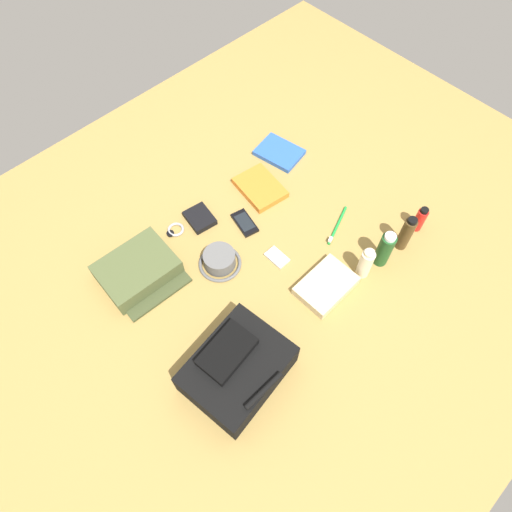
# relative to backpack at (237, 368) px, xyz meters

# --- Properties ---
(ground_plane) EXTENTS (2.64, 2.02, 0.02)m
(ground_plane) POSITION_rel_backpack_xyz_m (-0.32, -0.26, -0.07)
(ground_plane) COLOR olive
(ground_plane) RESTS_ON ground
(backpack) EXTENTS (0.34, 0.28, 0.15)m
(backpack) POSITION_rel_backpack_xyz_m (0.00, 0.00, 0.00)
(backpack) COLOR black
(backpack) RESTS_ON ground_plane
(toiletry_pouch) EXTENTS (0.27, 0.25, 0.07)m
(toiletry_pouch) POSITION_rel_backpack_xyz_m (0.01, -0.50, -0.03)
(toiletry_pouch) COLOR #47512D
(toiletry_pouch) RESTS_ON ground_plane
(bucket_hat) EXTENTS (0.15, 0.15, 0.06)m
(bucket_hat) POSITION_rel_backpack_xyz_m (-0.22, -0.34, -0.04)
(bucket_hat) COLOR #585858
(bucket_hat) RESTS_ON ground_plane
(sunscreen_spray) EXTENTS (0.04, 0.04, 0.11)m
(sunscreen_spray) POSITION_rel_backpack_xyz_m (-0.86, 0.05, -0.01)
(sunscreen_spray) COLOR red
(sunscreen_spray) RESTS_ON ground_plane
(cologne_bottle) EXTENTS (0.04, 0.04, 0.16)m
(cologne_bottle) POSITION_rel_backpack_xyz_m (-0.76, 0.06, 0.02)
(cologne_bottle) COLOR #473319
(cologne_bottle) RESTS_ON ground_plane
(shampoo_bottle) EXTENTS (0.05, 0.05, 0.16)m
(shampoo_bottle) POSITION_rel_backpack_xyz_m (-0.65, 0.05, 0.02)
(shampoo_bottle) COLOR #19471E
(shampoo_bottle) RESTS_ON ground_plane
(lotion_bottle) EXTENTS (0.05, 0.05, 0.14)m
(lotion_bottle) POSITION_rel_backpack_xyz_m (-0.56, 0.04, 0.01)
(lotion_bottle) COLOR beige
(lotion_bottle) RESTS_ON ground_plane
(paperback_novel) EXTENTS (0.17, 0.20, 0.02)m
(paperback_novel) POSITION_rel_backpack_xyz_m (-0.75, -0.56, -0.05)
(paperback_novel) COLOR blue
(paperback_novel) RESTS_ON ground_plane
(travel_guidebook) EXTENTS (0.17, 0.21, 0.03)m
(travel_guidebook) POSITION_rel_backpack_xyz_m (-0.56, -0.48, -0.05)
(travel_guidebook) COLOR orange
(travel_guidebook) RESTS_ON ground_plane
(cell_phone) EXTENTS (0.08, 0.13, 0.01)m
(cell_phone) POSITION_rel_backpack_xyz_m (-0.41, -0.41, -0.06)
(cell_phone) COLOR black
(cell_phone) RESTS_ON ground_plane
(media_player) EXTENTS (0.05, 0.08, 0.01)m
(media_player) POSITION_rel_backpack_xyz_m (-0.39, -0.21, -0.06)
(media_player) COLOR #B7B7BC
(media_player) RESTS_ON ground_plane
(wristwatch) EXTENTS (0.07, 0.06, 0.01)m
(wristwatch) POSITION_rel_backpack_xyz_m (-0.20, -0.56, -0.06)
(wristwatch) COLOR #99999E
(wristwatch) RESTS_ON ground_plane
(toothbrush) EXTENTS (0.18, 0.08, 0.02)m
(toothbrush) POSITION_rel_backpack_xyz_m (-0.64, -0.15, -0.06)
(toothbrush) COLOR #198C33
(toothbrush) RESTS_ON ground_plane
(wallet) EXTENTS (0.11, 0.12, 0.02)m
(wallet) POSITION_rel_backpack_xyz_m (-0.30, -0.54, -0.05)
(wallet) COLOR black
(wallet) RESTS_ON ground_plane
(folded_towel) EXTENTS (0.20, 0.14, 0.04)m
(folded_towel) POSITION_rel_backpack_xyz_m (-0.43, -0.01, -0.04)
(folded_towel) COLOR #C6B289
(folded_towel) RESTS_ON ground_plane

